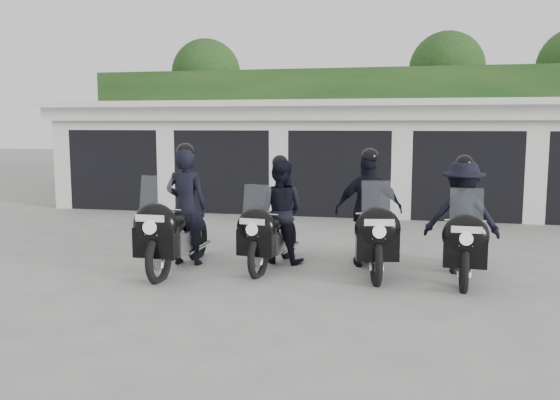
% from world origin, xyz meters
% --- Properties ---
extents(ground, '(80.00, 80.00, 0.00)m').
position_xyz_m(ground, '(0.00, 0.00, 0.00)').
color(ground, gray).
rests_on(ground, ground).
extents(garage_block, '(16.40, 6.80, 2.96)m').
position_xyz_m(garage_block, '(-0.00, 8.06, 1.42)').
color(garage_block, silver).
rests_on(garage_block, ground).
extents(background_vegetation, '(20.00, 3.90, 5.80)m').
position_xyz_m(background_vegetation, '(0.37, 12.92, 2.77)').
color(background_vegetation, '#163814').
rests_on(background_vegetation, ground).
extents(police_bike_a, '(0.72, 2.43, 2.12)m').
position_xyz_m(police_bike_a, '(-1.91, -0.45, 0.84)').
color(police_bike_a, black).
rests_on(police_bike_a, ground).
extents(police_bike_b, '(0.93, 2.19, 1.91)m').
position_xyz_m(police_bike_b, '(-0.42, 0.16, 0.80)').
color(police_bike_b, black).
rests_on(police_bike_b, ground).
extents(police_bike_c, '(1.20, 2.32, 2.04)m').
position_xyz_m(police_bike_c, '(1.14, 0.19, 0.86)').
color(police_bike_c, black).
rests_on(police_bike_c, ground).
extents(police_bike_d, '(1.19, 2.24, 1.95)m').
position_xyz_m(police_bike_d, '(2.58, 0.09, 0.83)').
color(police_bike_d, black).
rests_on(police_bike_d, ground).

